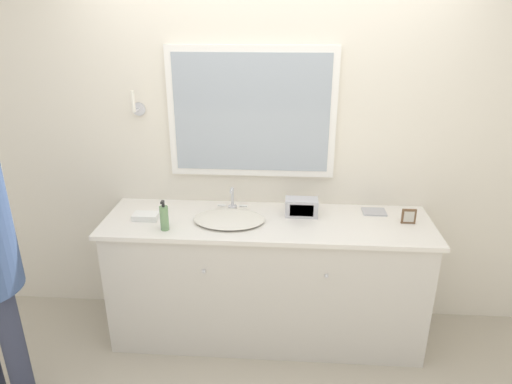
{
  "coord_description": "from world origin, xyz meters",
  "views": [
    {
      "loc": [
        0.12,
        -2.39,
        2.19
      ],
      "look_at": [
        -0.07,
        0.32,
        1.1
      ],
      "focal_mm": 32.0,
      "sensor_mm": 36.0,
      "label": 1
    }
  ],
  "objects_px": {
    "appliance_box": "(301,207)",
    "sink_basin": "(229,218)",
    "picture_frame": "(409,216)",
    "soap_bottle": "(164,218)"
  },
  "relations": [
    {
      "from": "sink_basin",
      "to": "soap_bottle",
      "type": "height_order",
      "value": "soap_bottle"
    },
    {
      "from": "appliance_box",
      "to": "picture_frame",
      "type": "xyz_separation_m",
      "value": [
        0.69,
        -0.08,
        -0.01
      ]
    },
    {
      "from": "appliance_box",
      "to": "sink_basin",
      "type": "bearing_deg",
      "value": -165.72
    },
    {
      "from": "sink_basin",
      "to": "picture_frame",
      "type": "height_order",
      "value": "sink_basin"
    },
    {
      "from": "soap_bottle",
      "to": "appliance_box",
      "type": "bearing_deg",
      "value": 17.63
    },
    {
      "from": "sink_basin",
      "to": "picture_frame",
      "type": "xyz_separation_m",
      "value": [
        1.16,
        0.04,
        0.03
      ]
    },
    {
      "from": "soap_bottle",
      "to": "picture_frame",
      "type": "distance_m",
      "value": 1.56
    },
    {
      "from": "picture_frame",
      "to": "soap_bottle",
      "type": "bearing_deg",
      "value": -172.78
    },
    {
      "from": "sink_basin",
      "to": "picture_frame",
      "type": "relative_size",
      "value": 4.62
    },
    {
      "from": "sink_basin",
      "to": "picture_frame",
      "type": "distance_m",
      "value": 1.16
    }
  ]
}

